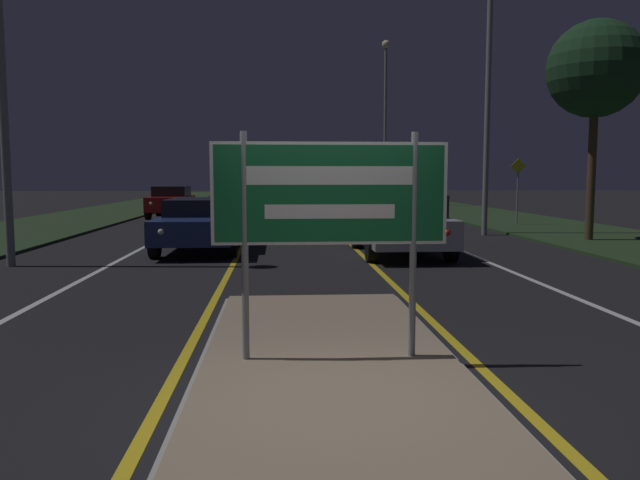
% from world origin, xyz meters
% --- Properties ---
extents(ground_plane, '(160.00, 160.00, 0.00)m').
position_xyz_m(ground_plane, '(0.00, 0.00, 0.00)').
color(ground_plane, black).
extents(median_island, '(2.67, 6.81, 0.10)m').
position_xyz_m(median_island, '(0.00, 1.11, 0.04)').
color(median_island, '#999993').
rests_on(median_island, ground_plane).
extents(verge_left, '(5.00, 100.00, 0.08)m').
position_xyz_m(verge_left, '(-9.50, 20.00, 0.04)').
color(verge_left, '#23381E').
rests_on(verge_left, ground_plane).
extents(verge_right, '(5.00, 100.00, 0.08)m').
position_xyz_m(verge_right, '(9.50, 20.00, 0.04)').
color(verge_right, '#23381E').
rests_on(verge_right, ground_plane).
extents(centre_line_yellow_left, '(0.12, 70.00, 0.01)m').
position_xyz_m(centre_line_yellow_left, '(-1.52, 25.00, 0.00)').
color(centre_line_yellow_left, gold).
rests_on(centre_line_yellow_left, ground_plane).
extents(centre_line_yellow_right, '(0.12, 70.00, 0.01)m').
position_xyz_m(centre_line_yellow_right, '(1.52, 25.00, 0.00)').
color(centre_line_yellow_right, gold).
rests_on(centre_line_yellow_right, ground_plane).
extents(lane_line_white_left, '(0.12, 70.00, 0.01)m').
position_xyz_m(lane_line_white_left, '(-4.20, 25.00, 0.00)').
color(lane_line_white_left, silver).
rests_on(lane_line_white_left, ground_plane).
extents(lane_line_white_right, '(0.12, 70.00, 0.01)m').
position_xyz_m(lane_line_white_right, '(4.20, 25.00, 0.00)').
color(lane_line_white_right, silver).
rests_on(lane_line_white_right, ground_plane).
extents(edge_line_white_left, '(0.10, 70.00, 0.01)m').
position_xyz_m(edge_line_white_left, '(-7.20, 25.00, 0.00)').
color(edge_line_white_left, silver).
rests_on(edge_line_white_left, ground_plane).
extents(edge_line_white_right, '(0.10, 70.00, 0.01)m').
position_xyz_m(edge_line_white_right, '(7.20, 25.00, 0.00)').
color(edge_line_white_right, silver).
rests_on(edge_line_white_right, ground_plane).
extents(highway_sign, '(2.34, 0.07, 2.27)m').
position_xyz_m(highway_sign, '(0.00, 1.11, 1.68)').
color(highway_sign, gray).
rests_on(highway_sign, median_island).
extents(streetlight_right_near, '(0.50, 0.50, 9.20)m').
position_xyz_m(streetlight_right_near, '(6.23, 15.00, 5.79)').
color(streetlight_right_near, gray).
rests_on(streetlight_right_near, ground_plane).
extents(streetlight_right_far, '(0.52, 0.52, 10.35)m').
position_xyz_m(streetlight_right_far, '(6.18, 34.35, 6.51)').
color(streetlight_right_far, gray).
rests_on(streetlight_right_far, ground_plane).
extents(car_receding_0, '(2.04, 4.52, 1.50)m').
position_xyz_m(car_receding_0, '(2.46, 10.06, 0.79)').
color(car_receding_0, '#B7B7BC').
rests_on(car_receding_0, ground_plane).
extents(car_receding_1, '(1.94, 4.45, 1.56)m').
position_xyz_m(car_receding_1, '(2.81, 18.50, 0.82)').
color(car_receding_1, maroon).
rests_on(car_receding_1, ground_plane).
extents(car_receding_2, '(1.98, 4.41, 1.40)m').
position_xyz_m(car_receding_2, '(5.87, 31.80, 0.74)').
color(car_receding_2, silver).
rests_on(car_receding_2, ground_plane).
extents(car_receding_3, '(1.96, 4.77, 1.48)m').
position_xyz_m(car_receding_3, '(5.55, 41.40, 0.78)').
color(car_receding_3, maroon).
rests_on(car_receding_3, ground_plane).
extents(car_approaching_0, '(2.03, 4.76, 1.35)m').
position_xyz_m(car_approaching_0, '(-2.54, 11.30, 0.74)').
color(car_approaching_0, navy).
rests_on(car_approaching_0, ground_plane).
extents(car_approaching_1, '(1.85, 4.05, 1.47)m').
position_xyz_m(car_approaching_1, '(-5.55, 24.52, 0.78)').
color(car_approaching_1, maroon).
rests_on(car_approaching_1, ground_plane).
extents(warning_sign, '(0.60, 0.06, 2.53)m').
position_xyz_m(warning_sign, '(8.66, 18.47, 1.60)').
color(warning_sign, gray).
rests_on(warning_sign, verge_right).
extents(roadside_palm_right, '(2.76, 2.76, 6.28)m').
position_xyz_m(roadside_palm_right, '(8.55, 12.59, 4.95)').
color(roadside_palm_right, '#4C3823').
rests_on(roadside_palm_right, verge_right).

